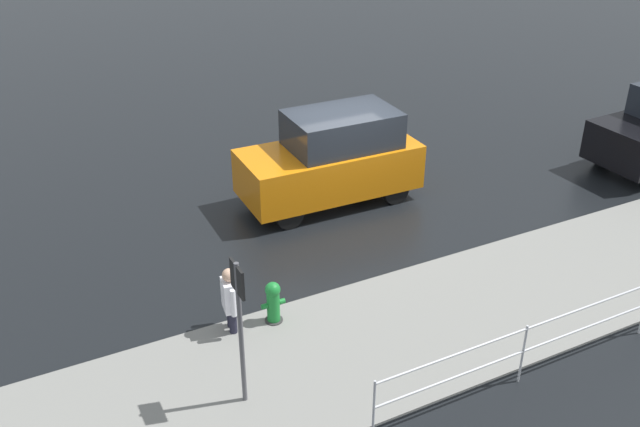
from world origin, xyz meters
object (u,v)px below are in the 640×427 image
(moving_hatchback, at_px, (333,158))
(pedestrian, at_px, (230,297))
(sign_post, at_px, (240,314))
(fire_hydrant, at_px, (273,303))

(moving_hatchback, xyz_separation_m, pedestrian, (3.69, 3.43, -0.34))
(moving_hatchback, xyz_separation_m, sign_post, (4.12, 5.07, 0.55))
(pedestrian, bearing_deg, moving_hatchback, -137.14)
(moving_hatchback, bearing_deg, pedestrian, 42.86)
(moving_hatchback, relative_size, fire_hydrant, 4.91)
(moving_hatchback, distance_m, fire_hydrant, 4.67)
(fire_hydrant, height_order, sign_post, sign_post)
(pedestrian, xyz_separation_m, sign_post, (0.43, 1.65, 0.90))
(moving_hatchback, height_order, pedestrian, moving_hatchback)
(moving_hatchback, distance_m, sign_post, 6.56)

